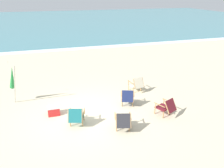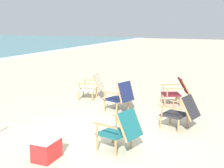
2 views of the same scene
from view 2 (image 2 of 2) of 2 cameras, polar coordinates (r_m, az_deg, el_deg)
The scene contains 7 objects.
ground_plane at distance 6.50m, azimuth -3.16°, elevation -9.80°, with size 80.00×80.00×0.00m, color beige.
beach_chair_back_right at distance 9.04m, azimuth 11.79°, elevation -1.19°, with size 0.84×0.93×0.78m.
beach_chair_far_center at distance 6.99m, azimuth 12.62°, elevation -4.87°, with size 0.75×0.88×0.78m.
beach_chair_front_right at distance 9.54m, azimuth -3.57°, elevation -0.29°, with size 0.69×0.81×0.80m.
beach_chair_mid_center at distance 5.70m, azimuth 1.69°, elevation -8.26°, with size 0.75×0.86×0.80m.
beach_chair_back_left at distance 8.19m, azimuth 1.58°, elevation -2.17°, with size 0.76×0.82×0.82m.
cooler_box at distance 5.58m, azimuth -11.87°, elevation -11.41°, with size 0.49×0.35×0.40m.
Camera 2 is at (-5.46, -2.63, 2.33)m, focal length 50.00 mm.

